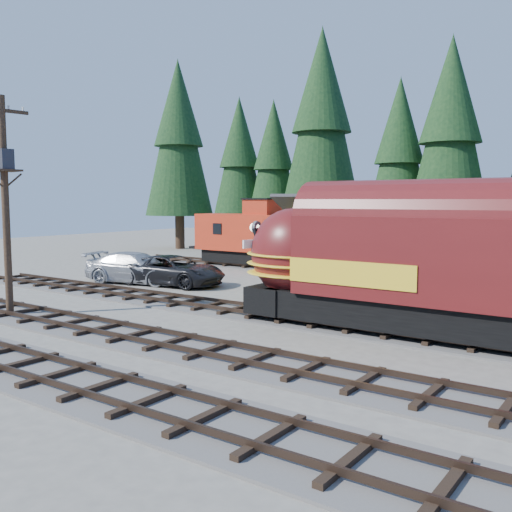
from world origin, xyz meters
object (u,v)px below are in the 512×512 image
Objects in this scene: depot at (420,243)px; caboose at (253,236)px; pickup_truck_b at (136,268)px; locomotive at (428,269)px; pickup_truck_a at (173,270)px; utility_pole at (5,192)px.

caboose is (-15.20, 7.50, -0.61)m from depot.
depot is 16.69m from pickup_truck_b.
depot reaches higher than pickup_truck_b.
depot is 0.80× the size of locomotive.
locomotive is at bearing -115.11° from pickup_truck_b.
pickup_truck_a is at bearing -89.36° from pickup_truck_b.
utility_pole is 1.47× the size of pickup_truck_b.
pickup_truck_a is at bearing 99.33° from utility_pole.
locomotive is 17.09m from pickup_truck_a.
pickup_truck_a is 0.99× the size of pickup_truck_b.
utility_pole reaches higher than depot.
locomotive is at bearing -68.10° from depot.
pickup_truck_a is at bearing 165.68° from locomotive.
depot is at bearing -26.27° from caboose.
caboose reaches higher than pickup_truck_a.
pickup_truck_a is (-13.87, -2.29, -2.09)m from depot.
caboose is 20.64m from utility_pole.
pickup_truck_b is at bearing 113.08° from utility_pole.
locomotive is 19.31m from pickup_truck_b.
depot is at bearing -94.22° from pickup_truck_b.
utility_pole reaches higher than caboose.
locomotive is 17.45m from utility_pole.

